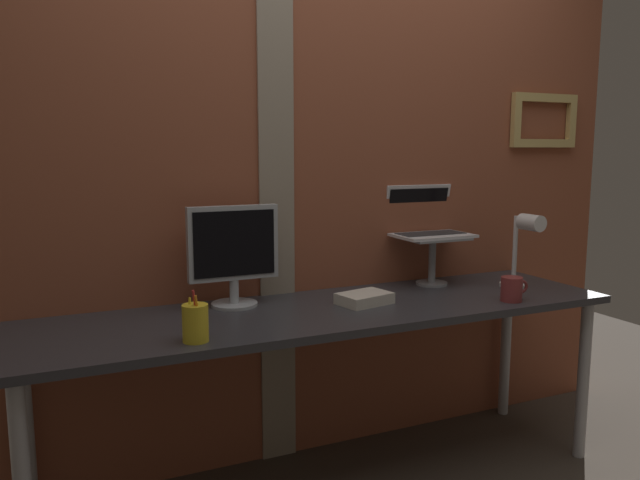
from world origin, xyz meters
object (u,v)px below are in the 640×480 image
desk_lamp (524,243)px  pen_cup (195,323)px  coffee_mug (512,289)px  laptop (425,222)px  monitor (233,250)px

desk_lamp → pen_cup: 1.48m
pen_cup → coffee_mug: 1.28m
laptop → desk_lamp: 0.44m
monitor → pen_cup: bearing=-122.0°
monitor → laptop: bearing=4.2°
laptop → desk_lamp: bearing=-44.7°
coffee_mug → desk_lamp: bearing=38.2°
desk_lamp → coffee_mug: bearing=-141.8°
coffee_mug → laptop: bearing=104.5°
monitor → coffee_mug: (1.04, -0.39, -0.17)m
monitor → pen_cup: monitor is taller
monitor → coffee_mug: monitor is taller
monitor → pen_cup: 0.48m
monitor → laptop: laptop is taller
laptop → coffee_mug: bearing=-75.5°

